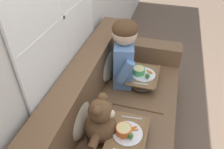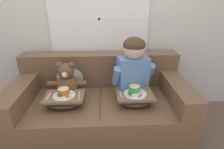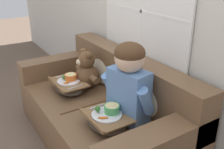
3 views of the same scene
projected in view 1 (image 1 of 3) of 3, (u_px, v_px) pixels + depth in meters
name	position (u px, v px, depth m)	size (l,w,h in m)	color
ground_plane	(122.00, 135.00, 2.31)	(14.00, 14.00, 0.00)	brown
wall_back_with_window	(57.00, 11.00, 1.62)	(8.00, 0.08, 2.60)	beige
couch	(117.00, 113.00, 2.13)	(1.95, 0.95, 0.86)	brown
throw_pillow_behind_child	(106.00, 62.00, 2.27)	(0.40, 0.20, 0.42)	#C1B293
throw_pillow_behind_teddy	(78.00, 116.00, 1.70)	(0.37, 0.18, 0.39)	#C1B293
child_figure	(124.00, 50.00, 2.12)	(0.51, 0.28, 0.68)	#5B84BC
teddy_bear	(102.00, 122.00, 1.66)	(0.45, 0.31, 0.42)	brown
lap_tray_child	(143.00, 78.00, 2.26)	(0.39, 0.30, 0.19)	#473D33
lap_tray_teddy	(127.00, 137.00, 1.69)	(0.41, 0.29, 0.18)	#473D33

